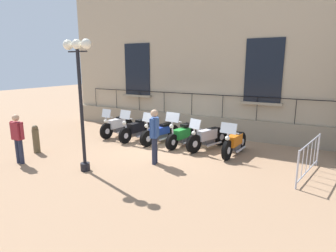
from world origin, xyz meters
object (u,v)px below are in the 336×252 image
at_px(motorcycle_green, 182,135).
at_px(lamppost, 80,84).
at_px(motorcycle_black, 136,130).
at_px(pedestrian_standing, 155,133).
at_px(motorcycle_silver, 207,138).
at_px(motorcycle_white, 117,126).
at_px(motorcycle_blue, 160,133).
at_px(pedestrian_walking, 18,136).
at_px(motorcycle_orange, 234,143).
at_px(bollard, 36,139).
at_px(crowd_barrier, 309,157).

xyz_separation_m(motorcycle_green, lamppost, (3.75, -1.46, 2.18)).
height_order(motorcycle_black, pedestrian_standing, pedestrian_standing).
height_order(motorcycle_silver, lamppost, lamppost).
relative_size(motorcycle_white, motorcycle_blue, 0.96).
xyz_separation_m(motorcycle_black, pedestrian_walking, (4.19, -1.69, 0.45)).
bearing_deg(lamppost, motorcycle_orange, 135.29).
xyz_separation_m(motorcycle_silver, bollard, (3.38, -5.35, 0.06)).
bearing_deg(pedestrian_walking, motorcycle_silver, 132.22).
bearing_deg(pedestrian_standing, bollard, -76.38).
bearing_deg(crowd_barrier, pedestrian_standing, -74.84).
bearing_deg(pedestrian_walking, bollard, -152.56).
xyz_separation_m(motorcycle_silver, lamppost, (3.85, -2.49, 2.16)).
distance_m(motorcycle_orange, pedestrian_standing, 2.97).
distance_m(motorcycle_blue, motorcycle_green, 1.01).
bearing_deg(motorcycle_blue, motorcycle_silver, 92.34).
bearing_deg(motorcycle_white, motorcycle_silver, 90.45).
xyz_separation_m(motorcycle_blue, pedestrian_standing, (2.23, 1.09, 0.61)).
relative_size(motorcycle_silver, crowd_barrier, 0.93).
bearing_deg(pedestrian_standing, lamppost, -44.98).
bearing_deg(motorcycle_green, bollard, -52.91).
bearing_deg(motorcycle_black, lamppost, 10.08).
xyz_separation_m(motorcycle_blue, lamppost, (3.77, -0.45, 2.20)).
bearing_deg(motorcycle_white, motorcycle_green, 88.72).
height_order(motorcycle_black, pedestrian_walking, pedestrian_walking).
relative_size(motorcycle_orange, pedestrian_standing, 1.12).
relative_size(motorcycle_white, bollard, 1.97).
xyz_separation_m(pedestrian_standing, pedestrian_walking, (2.08, -3.89, -0.10)).
distance_m(crowd_barrier, pedestrian_standing, 4.62).
xyz_separation_m(motorcycle_black, motorcycle_silver, (-0.19, 3.14, -0.01)).
distance_m(lamppost, pedestrian_walking, 2.94).
bearing_deg(bollard, motorcycle_silver, 122.24).
bearing_deg(crowd_barrier, motorcycle_green, -102.49).
relative_size(motorcycle_black, lamppost, 0.53).
height_order(motorcycle_blue, pedestrian_standing, pedestrian_standing).
bearing_deg(motorcycle_black, motorcycle_white, -97.63).
bearing_deg(pedestrian_standing, motorcycle_silver, 157.73).
height_order(motorcycle_white, pedestrian_standing, pedestrian_standing).
xyz_separation_m(motorcycle_silver, motorcycle_orange, (0.23, 1.10, -0.00)).
xyz_separation_m(motorcycle_green, crowd_barrier, (1.00, 4.52, 0.13)).
xyz_separation_m(motorcycle_blue, pedestrian_walking, (4.30, -2.80, 0.50)).
height_order(bollard, pedestrian_walking, pedestrian_walking).
bearing_deg(crowd_barrier, pedestrian_walking, -68.50).
distance_m(motorcycle_silver, pedestrian_standing, 2.56).
height_order(motorcycle_silver, motorcycle_orange, motorcycle_orange).
height_order(motorcycle_orange, pedestrian_standing, pedestrian_standing).
bearing_deg(lamppost, motorcycle_silver, 147.14).
bearing_deg(bollard, motorcycle_white, 162.73).
height_order(motorcycle_green, bollard, motorcycle_green).
bearing_deg(motorcycle_silver, motorcycle_green, -84.05).
relative_size(motorcycle_blue, crowd_barrier, 0.92).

